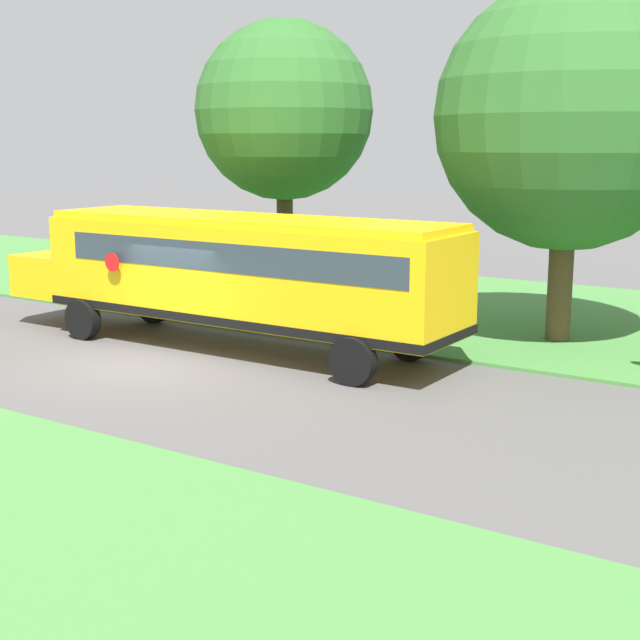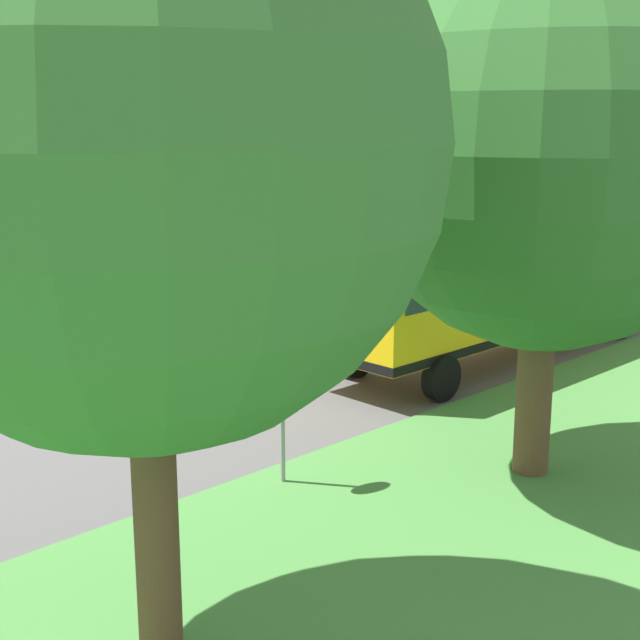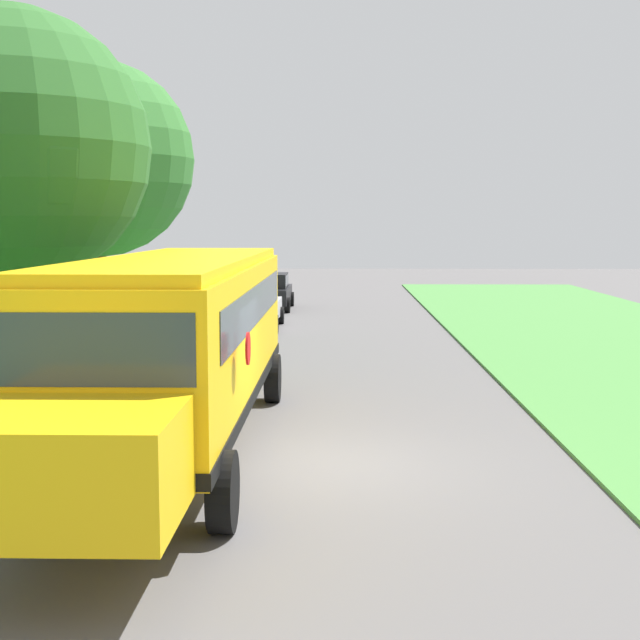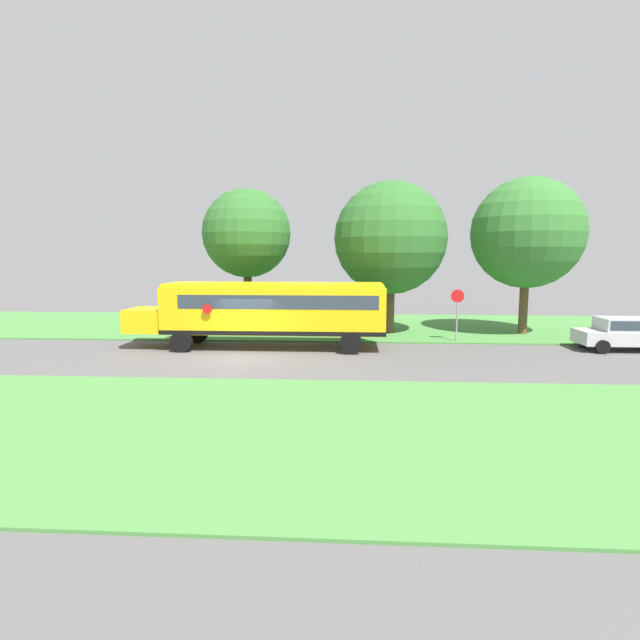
{
  "view_description": "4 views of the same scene",
  "coord_description": "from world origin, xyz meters",
  "px_view_note": "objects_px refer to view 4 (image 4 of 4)",
  "views": [
    {
      "loc": [
        13.82,
        13.83,
        4.81
      ],
      "look_at": [
        -1.6,
        3.68,
        1.14
      ],
      "focal_mm": 50.0,
      "sensor_mm": 36.0,
      "label": 1
    },
    {
      "loc": [
        -14.83,
        19.38,
        5.93
      ],
      "look_at": [
        0.07,
        4.85,
        1.17
      ],
      "focal_mm": 50.0,
      "sensor_mm": 36.0,
      "label": 2
    },
    {
      "loc": [
        0.31,
        -13.43,
        3.7
      ],
      "look_at": [
        -0.12,
        5.13,
        1.68
      ],
      "focal_mm": 50.0,
      "sensor_mm": 36.0,
      "label": 3
    },
    {
      "loc": [
        21.3,
        4.8,
        4.5
      ],
      "look_at": [
        -1.03,
        3.4,
        1.57
      ],
      "focal_mm": 28.0,
      "sensor_mm": 36.0,
      "label": 4
    }
  ],
  "objects_px": {
    "school_bus": "(269,309)",
    "oak_tree_beside_bus": "(245,232)",
    "oak_tree_roadside_mid": "(387,239)",
    "oak_tree_far_end": "(529,234)",
    "stop_sign": "(457,309)",
    "car_silver_nearest": "(625,332)"
  },
  "relations": [
    {
      "from": "school_bus",
      "to": "oak_tree_beside_bus",
      "type": "height_order",
      "value": "oak_tree_beside_bus"
    },
    {
      "from": "oak_tree_roadside_mid",
      "to": "oak_tree_far_end",
      "type": "relative_size",
      "value": 0.98
    },
    {
      "from": "oak_tree_roadside_mid",
      "to": "stop_sign",
      "type": "bearing_deg",
      "value": 54.81
    },
    {
      "from": "car_silver_nearest",
      "to": "oak_tree_roadside_mid",
      "type": "distance_m",
      "value": 12.56
    },
    {
      "from": "oak_tree_far_end",
      "to": "stop_sign",
      "type": "xyz_separation_m",
      "value": [
        2.79,
        -4.35,
        -3.91
      ]
    },
    {
      "from": "school_bus",
      "to": "oak_tree_far_end",
      "type": "distance_m",
      "value": 15.13
    },
    {
      "from": "school_bus",
      "to": "car_silver_nearest",
      "type": "xyz_separation_m",
      "value": [
        -0.46,
        16.89,
        -1.05
      ]
    },
    {
      "from": "car_silver_nearest",
      "to": "oak_tree_roadside_mid",
      "type": "height_order",
      "value": "oak_tree_roadside_mid"
    },
    {
      "from": "car_silver_nearest",
      "to": "oak_tree_far_end",
      "type": "relative_size",
      "value": 0.5
    },
    {
      "from": "school_bus",
      "to": "oak_tree_roadside_mid",
      "type": "bearing_deg",
      "value": 128.28
    },
    {
      "from": "oak_tree_beside_bus",
      "to": "school_bus",
      "type": "bearing_deg",
      "value": 24.18
    },
    {
      "from": "oak_tree_roadside_mid",
      "to": "oak_tree_far_end",
      "type": "distance_m",
      "value": 7.83
    },
    {
      "from": "car_silver_nearest",
      "to": "oak_tree_beside_bus",
      "type": "relative_size",
      "value": 0.54
    },
    {
      "from": "car_silver_nearest",
      "to": "oak_tree_beside_bus",
      "type": "height_order",
      "value": "oak_tree_beside_bus"
    },
    {
      "from": "car_silver_nearest",
      "to": "oak_tree_roadside_mid",
      "type": "xyz_separation_m",
      "value": [
        -4.24,
        -10.94,
        4.48
      ]
    },
    {
      "from": "oak_tree_beside_bus",
      "to": "stop_sign",
      "type": "bearing_deg",
      "value": 78.29
    },
    {
      "from": "school_bus",
      "to": "oak_tree_roadside_mid",
      "type": "xyz_separation_m",
      "value": [
        -4.7,
        5.95,
        3.44
      ]
    },
    {
      "from": "car_silver_nearest",
      "to": "stop_sign",
      "type": "relative_size",
      "value": 1.61
    },
    {
      "from": "oak_tree_beside_bus",
      "to": "oak_tree_roadside_mid",
      "type": "relative_size",
      "value": 0.96
    },
    {
      "from": "oak_tree_beside_bus",
      "to": "oak_tree_far_end",
      "type": "height_order",
      "value": "oak_tree_far_end"
    },
    {
      "from": "oak_tree_beside_bus",
      "to": "oak_tree_far_end",
      "type": "relative_size",
      "value": 0.94
    },
    {
      "from": "car_silver_nearest",
      "to": "oak_tree_far_end",
      "type": "distance_m",
      "value": 7.32
    }
  ]
}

